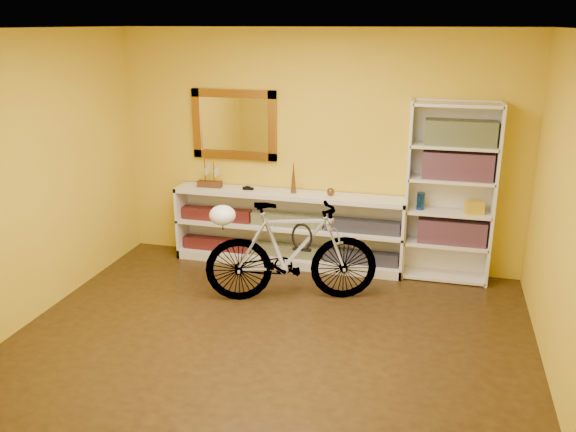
% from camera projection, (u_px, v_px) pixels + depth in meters
% --- Properties ---
extents(floor, '(4.50, 4.00, 0.01)m').
position_uv_depth(floor, '(268.00, 346.00, 5.14)').
color(floor, black).
rests_on(floor, ground).
extents(ceiling, '(4.50, 4.00, 0.01)m').
position_uv_depth(ceiling, '(264.00, 28.00, 4.33)').
color(ceiling, silver).
rests_on(ceiling, ground).
extents(back_wall, '(4.50, 0.01, 2.60)m').
position_uv_depth(back_wall, '(318.00, 150.00, 6.58)').
color(back_wall, gold).
rests_on(back_wall, ground).
extents(left_wall, '(0.01, 4.00, 2.60)m').
position_uv_depth(left_wall, '(21.00, 182.00, 5.27)').
color(left_wall, gold).
rests_on(left_wall, ground).
extents(right_wall, '(0.01, 4.00, 2.60)m').
position_uv_depth(right_wall, '(574.00, 223.00, 4.20)').
color(right_wall, gold).
rests_on(right_wall, ground).
extents(gilt_mirror, '(0.98, 0.06, 0.78)m').
position_uv_depth(gilt_mirror, '(234.00, 125.00, 6.69)').
color(gilt_mirror, brown).
rests_on(gilt_mirror, back_wall).
extents(wall_socket, '(0.09, 0.02, 0.09)m').
position_uv_depth(wall_socket, '(395.00, 247.00, 6.67)').
color(wall_socket, silver).
rests_on(wall_socket, back_wall).
extents(console_unit, '(2.60, 0.35, 0.85)m').
position_uv_depth(console_unit, '(288.00, 229.00, 6.75)').
color(console_unit, silver).
rests_on(console_unit, floor).
extents(cd_row_lower, '(2.50, 0.13, 0.14)m').
position_uv_depth(cd_row_lower, '(287.00, 250.00, 6.81)').
color(cd_row_lower, black).
rests_on(cd_row_lower, console_unit).
extents(cd_row_upper, '(2.50, 0.13, 0.14)m').
position_uv_depth(cd_row_upper, '(287.00, 220.00, 6.69)').
color(cd_row_upper, navy).
rests_on(cd_row_upper, console_unit).
extents(model_ship, '(0.28, 0.12, 0.33)m').
position_uv_depth(model_ship, '(209.00, 173.00, 6.78)').
color(model_ship, '#3C2110').
rests_on(model_ship, console_unit).
extents(toy_car, '(0.00, 0.00, 0.00)m').
position_uv_depth(toy_car, '(248.00, 190.00, 6.72)').
color(toy_car, black).
rests_on(toy_car, console_unit).
extents(bronze_ornament, '(0.06, 0.06, 0.37)m').
position_uv_depth(bronze_ornament, '(293.00, 177.00, 6.54)').
color(bronze_ornament, brown).
rests_on(bronze_ornament, console_unit).
extents(decorative_orb, '(0.08, 0.08, 0.08)m').
position_uv_depth(decorative_orb, '(331.00, 192.00, 6.49)').
color(decorative_orb, brown).
rests_on(decorative_orb, console_unit).
extents(bookcase, '(0.90, 0.30, 1.90)m').
position_uv_depth(bookcase, '(450.00, 194.00, 6.20)').
color(bookcase, silver).
rests_on(bookcase, floor).
extents(book_row_a, '(0.70, 0.22, 0.26)m').
position_uv_depth(book_row_a, '(452.00, 231.00, 6.31)').
color(book_row_a, maroon).
rests_on(book_row_a, bookcase).
extents(book_row_b, '(0.70, 0.22, 0.28)m').
position_uv_depth(book_row_b, '(458.00, 165.00, 6.09)').
color(book_row_b, maroon).
rests_on(book_row_b, bookcase).
extents(book_row_c, '(0.70, 0.22, 0.25)m').
position_uv_depth(book_row_c, '(461.00, 133.00, 5.99)').
color(book_row_c, navy).
rests_on(book_row_c, bookcase).
extents(travel_mug, '(0.08, 0.08, 0.18)m').
position_uv_depth(travel_mug, '(421.00, 201.00, 6.28)').
color(travel_mug, navy).
rests_on(travel_mug, bookcase).
extents(red_tin, '(0.16, 0.16, 0.17)m').
position_uv_depth(red_tin, '(435.00, 135.00, 6.09)').
color(red_tin, maroon).
rests_on(red_tin, bookcase).
extents(yellow_bag, '(0.20, 0.16, 0.14)m').
position_uv_depth(yellow_bag, '(474.00, 207.00, 6.13)').
color(yellow_bag, gold).
rests_on(yellow_bag, bookcase).
extents(bicycle, '(0.94, 1.78, 1.01)m').
position_uv_depth(bicycle, '(291.00, 252.00, 5.84)').
color(bicycle, silver).
rests_on(bicycle, floor).
extents(helmet, '(0.26, 0.24, 0.19)m').
position_uv_depth(helmet, '(222.00, 215.00, 5.70)').
color(helmet, white).
rests_on(helmet, bicycle).
extents(u_lock, '(0.21, 0.02, 0.21)m').
position_uv_depth(u_lock, '(302.00, 237.00, 5.80)').
color(u_lock, black).
rests_on(u_lock, bicycle).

